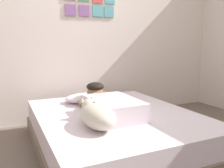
{
  "coord_description": "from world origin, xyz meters",
  "views": [
    {
      "loc": [
        -1.2,
        -1.83,
        1.08
      ],
      "look_at": [
        -0.06,
        0.61,
        0.63
      ],
      "focal_mm": 38.14,
      "sensor_mm": 36.0,
      "label": 1
    }
  ],
  "objects_px": {
    "pillow": "(86,98)",
    "coffee_cup": "(114,99)",
    "cell_phone": "(141,115)",
    "bed": "(115,130)",
    "dog": "(97,115)",
    "person_lying": "(108,103)"
  },
  "relations": [
    {
      "from": "cell_phone",
      "to": "pillow",
      "type": "bearing_deg",
      "value": 113.32
    },
    {
      "from": "bed",
      "to": "coffee_cup",
      "type": "distance_m",
      "value": 0.51
    },
    {
      "from": "person_lying",
      "to": "coffee_cup",
      "type": "height_order",
      "value": "person_lying"
    },
    {
      "from": "pillow",
      "to": "cell_phone",
      "type": "relative_size",
      "value": 3.71
    },
    {
      "from": "bed",
      "to": "dog",
      "type": "distance_m",
      "value": 0.54
    },
    {
      "from": "person_lying",
      "to": "cell_phone",
      "type": "xyz_separation_m",
      "value": [
        0.28,
        -0.21,
        -0.1
      ]
    },
    {
      "from": "dog",
      "to": "cell_phone",
      "type": "distance_m",
      "value": 0.55
    },
    {
      "from": "bed",
      "to": "coffee_cup",
      "type": "xyz_separation_m",
      "value": [
        0.19,
        0.41,
        0.23
      ]
    },
    {
      "from": "dog",
      "to": "pillow",
      "type": "bearing_deg",
      "value": 77.2
    },
    {
      "from": "dog",
      "to": "person_lying",
      "type": "bearing_deg",
      "value": 52.43
    },
    {
      "from": "bed",
      "to": "person_lying",
      "type": "distance_m",
      "value": 0.31
    },
    {
      "from": "person_lying",
      "to": "coffee_cup",
      "type": "xyz_separation_m",
      "value": [
        0.26,
        0.4,
        -0.07
      ]
    },
    {
      "from": "pillow",
      "to": "coffee_cup",
      "type": "distance_m",
      "value": 0.35
    },
    {
      "from": "person_lying",
      "to": "coffee_cup",
      "type": "relative_size",
      "value": 7.36
    },
    {
      "from": "pillow",
      "to": "dog",
      "type": "distance_m",
      "value": 0.9
    },
    {
      "from": "dog",
      "to": "coffee_cup",
      "type": "distance_m",
      "value": 0.89
    },
    {
      "from": "pillow",
      "to": "coffee_cup",
      "type": "bearing_deg",
      "value": -25.46
    },
    {
      "from": "coffee_cup",
      "to": "cell_phone",
      "type": "xyz_separation_m",
      "value": [
        0.01,
        -0.61,
        -0.03
      ]
    },
    {
      "from": "person_lying",
      "to": "bed",
      "type": "bearing_deg",
      "value": -5.09
    },
    {
      "from": "person_lying",
      "to": "cell_phone",
      "type": "relative_size",
      "value": 6.57
    },
    {
      "from": "pillow",
      "to": "coffee_cup",
      "type": "height_order",
      "value": "pillow"
    },
    {
      "from": "bed",
      "to": "coffee_cup",
      "type": "relative_size",
      "value": 15.36
    }
  ]
}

